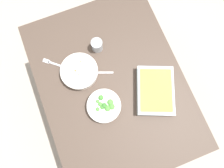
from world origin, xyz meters
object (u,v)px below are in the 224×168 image
Objects in this scene: baking_dish at (155,91)px; spoon_by_stew at (96,73)px; stew_bowl at (79,71)px; drink_cup at (97,46)px; fork_on_table at (54,64)px; broccoli_bowl at (104,106)px.

spoon_by_stew is at bearing 50.00° from baking_dish.
drink_cup is at bearing -53.86° from stew_bowl.
spoon_by_stew is 1.17× the size of fork_on_table.
spoon_by_stew is at bearing -6.76° from broccoli_bowl.
broccoli_bowl is 0.43m from fork_on_table.
stew_bowl is 1.39× the size of spoon_by_stew.
baking_dish is 0.67m from fork_on_table.
spoon_by_stew is (0.22, -0.03, -0.03)m from broccoli_bowl.
broccoli_bowl is at bearing 165.76° from drink_cup.
drink_cup reaches higher than broccoli_bowl.
drink_cup is (0.12, -0.16, 0.01)m from stew_bowl.
baking_dish is 2.13× the size of spoon_by_stew.
stew_bowl is 0.10m from spoon_by_stew.
stew_bowl is at bearing 126.14° from drink_cup.
broccoli_bowl is 1.22× the size of spoon_by_stew.
baking_dish reaches higher than fork_on_table.
stew_bowl is at bearing -130.90° from fork_on_table.
drink_cup is 0.17m from spoon_by_stew.
fork_on_table is at bearing 89.85° from drink_cup.
fork_on_table is at bearing 52.51° from baking_dish.
baking_dish is at bearing -150.57° from drink_cup.
broccoli_bowl is at bearing -151.45° from fork_on_table.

